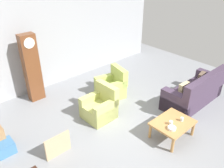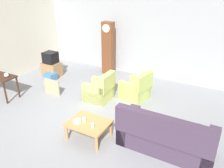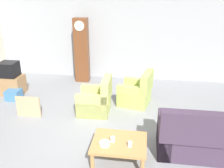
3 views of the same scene
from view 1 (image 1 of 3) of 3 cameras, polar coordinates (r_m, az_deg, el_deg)
The scene contains 12 objects.
ground_plane at distance 6.03m, azimuth 5.55°, elevation -11.04°, with size 10.40×10.40×0.00m, color gray.
garage_door_wall at distance 7.83m, azimuth -13.85°, elevation 11.37°, with size 8.40×0.16×3.20m, color #9EA0A5.
couch_floral at distance 7.21m, azimuth 19.96°, elevation -2.05°, with size 2.10×0.88×1.04m.
armchair_olive_near at distance 6.24m, azimuth -3.01°, elevation -5.82°, with size 0.81×0.78×0.92m.
armchair_olive_far at distance 7.16m, azimuth -0.10°, elevation -0.77°, with size 0.94×0.91×0.92m.
coffee_table_wood at distance 5.74m, azimuth 14.90°, elevation -9.63°, with size 0.96×0.76×0.43m.
grandfather_clock at distance 7.09m, azimuth -19.38°, elevation 3.75°, with size 0.44×0.30×2.06m.
framed_picture_leaning at distance 5.31m, azimuth -13.36°, elevation -14.68°, with size 0.60×0.05×0.52m, color tan.
storage_box_blue at distance 5.82m, azimuth -25.13°, elevation -14.18°, with size 0.38×0.37×0.28m, color teal.
cup_white_porcelain at distance 5.58m, azimuth 14.51°, elevation -9.36°, with size 0.08×0.08×0.10m, color white.
cup_blue_rimmed at distance 5.77m, azimuth 17.07°, elevation -8.40°, with size 0.08×0.08×0.09m, color silver.
bowl_white_stacked at distance 5.47m, azimuth 14.73°, elevation -10.61°, with size 0.19×0.19×0.06m, color white.
Camera 1 is at (-3.49, -3.03, 3.86)m, focal length 36.63 mm.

